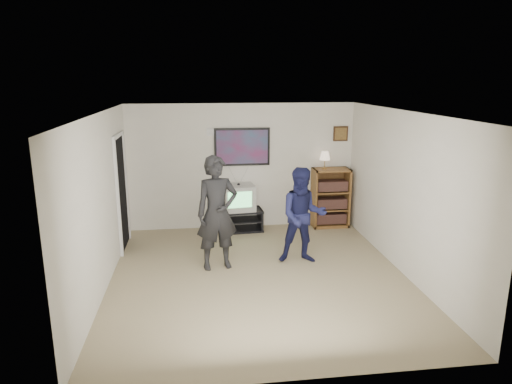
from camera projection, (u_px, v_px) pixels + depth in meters
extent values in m
cube|color=#7C704F|center=(259.00, 277.00, 7.01)|extent=(4.50, 5.00, 0.01)
cube|color=white|center=(259.00, 113.00, 6.41)|extent=(4.50, 5.00, 0.01)
cube|color=silver|center=(242.00, 167.00, 9.11)|extent=(4.50, 0.01, 2.50)
cube|color=silver|center=(101.00, 204.00, 6.43)|extent=(0.01, 5.00, 2.50)
cube|color=silver|center=(404.00, 194.00, 6.99)|extent=(0.01, 5.00, 2.50)
cube|color=black|center=(240.00, 211.00, 9.05)|extent=(0.89, 0.54, 0.04)
cube|color=black|center=(241.00, 229.00, 9.15)|extent=(0.89, 0.54, 0.04)
cube|color=black|center=(220.00, 221.00, 9.05)|extent=(0.07, 0.46, 0.43)
cube|color=black|center=(260.00, 219.00, 9.15)|extent=(0.07, 0.46, 0.43)
imported|color=black|center=(217.00, 213.00, 7.16)|extent=(0.74, 0.56, 1.82)
imported|color=#191B44|center=(303.00, 216.00, 7.41)|extent=(0.83, 0.68, 1.59)
cube|color=white|center=(217.00, 188.00, 7.29)|extent=(0.04, 0.12, 0.03)
cube|color=white|center=(299.00, 202.00, 7.57)|extent=(0.07, 0.12, 0.04)
cube|color=black|center=(242.00, 147.00, 8.99)|extent=(1.10, 0.03, 0.75)
cube|color=white|center=(214.00, 132.00, 8.85)|extent=(0.28, 0.02, 0.14)
cube|color=black|center=(341.00, 134.00, 9.19)|extent=(0.30, 0.03, 0.30)
cube|color=black|center=(121.00, 193.00, 8.03)|extent=(0.03, 0.85, 2.00)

